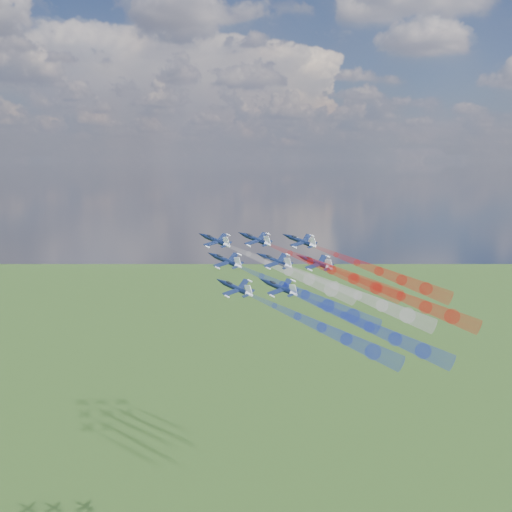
# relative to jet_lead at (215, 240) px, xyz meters

# --- Properties ---
(jet_lead) EXTENTS (17.31, 16.25, 9.63)m
(jet_lead) POSITION_rel_jet_lead_xyz_m (0.00, 0.00, 0.00)
(jet_lead) COLOR black
(trail_lead) EXTENTS (40.60, 26.13, 16.60)m
(trail_lead) POSITION_rel_jet_lead_xyz_m (23.99, -13.22, -7.10)
(trail_lead) COLOR white
(jet_inner_left) EXTENTS (17.31, 16.25, 9.63)m
(jet_inner_left) POSITION_rel_jet_lead_xyz_m (5.25, -13.02, -4.33)
(jet_inner_left) COLOR black
(trail_inner_left) EXTENTS (40.60, 26.13, 16.60)m
(trail_inner_left) POSITION_rel_jet_lead_xyz_m (29.24, -26.24, -11.43)
(trail_inner_left) COLOR #182AD2
(jet_inner_right) EXTENTS (17.31, 16.25, 9.63)m
(jet_inner_right) POSITION_rel_jet_lead_xyz_m (12.82, 1.68, 0.28)
(jet_inner_right) COLOR black
(trail_inner_right) EXTENTS (40.60, 26.13, 16.60)m
(trail_inner_right) POSITION_rel_jet_lead_xyz_m (36.81, -11.54, -6.82)
(trail_inner_right) COLOR red
(jet_outer_left) EXTENTS (17.31, 16.25, 9.63)m
(jet_outer_left) POSITION_rel_jet_lead_xyz_m (9.70, -24.75, -10.12)
(jet_outer_left) COLOR black
(trail_outer_left) EXTENTS (40.60, 26.13, 16.60)m
(trail_outer_left) POSITION_rel_jet_lead_xyz_m (33.69, -37.96, -17.22)
(trail_outer_left) COLOR #182AD2
(jet_center_third) EXTENTS (17.31, 16.25, 9.63)m
(jet_center_third) POSITION_rel_jet_lead_xyz_m (19.91, -10.24, -4.69)
(jet_center_third) COLOR black
(trail_center_third) EXTENTS (40.60, 26.13, 16.60)m
(trail_center_third) POSITION_rel_jet_lead_xyz_m (43.90, -23.45, -11.79)
(trail_center_third) COLOR white
(jet_outer_right) EXTENTS (17.31, 16.25, 9.63)m
(jet_outer_right) POSITION_rel_jet_lead_xyz_m (27.13, 4.69, -0.47)
(jet_outer_right) COLOR black
(trail_outer_right) EXTENTS (40.60, 26.13, 16.60)m
(trail_outer_right) POSITION_rel_jet_lead_xyz_m (51.12, -8.53, -7.57)
(trail_outer_right) COLOR red
(jet_rear_left) EXTENTS (17.31, 16.25, 9.63)m
(jet_rear_left) POSITION_rel_jet_lead_xyz_m (21.98, -23.05, -10.11)
(jet_rear_left) COLOR black
(trail_rear_left) EXTENTS (40.60, 26.13, 16.60)m
(trail_rear_left) POSITION_rel_jet_lead_xyz_m (45.97, -36.27, -17.21)
(trail_rear_left) COLOR #182AD2
(jet_rear_right) EXTENTS (17.31, 16.25, 9.63)m
(jet_rear_right) POSITION_rel_jet_lead_xyz_m (32.14, -7.25, -5.49)
(jet_rear_right) COLOR black
(trail_rear_right) EXTENTS (40.60, 26.13, 16.60)m
(trail_rear_right) POSITION_rel_jet_lead_xyz_m (56.13, -20.47, -12.59)
(trail_rear_right) COLOR red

